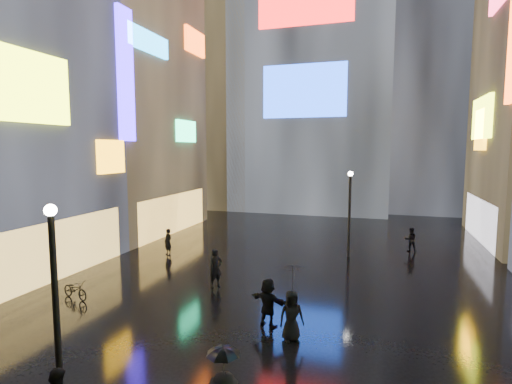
% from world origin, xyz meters
% --- Properties ---
extents(ground, '(140.00, 140.00, 0.00)m').
position_xyz_m(ground, '(0.00, 20.00, 0.00)').
color(ground, black).
rests_on(ground, ground).
extents(building_left_far, '(10.28, 12.00, 22.00)m').
position_xyz_m(building_left_far, '(-15.98, 26.00, 10.98)').
color(building_left_far, black).
rests_on(building_left_far, ground).
extents(tower_main, '(16.00, 14.20, 42.00)m').
position_xyz_m(tower_main, '(-3.00, 43.97, 21.01)').
color(tower_main, black).
rests_on(tower_main, ground).
extents(tower_flank_right, '(12.00, 12.00, 34.00)m').
position_xyz_m(tower_flank_right, '(9.00, 46.00, 17.00)').
color(tower_flank_right, black).
rests_on(tower_flank_right, ground).
extents(tower_flank_left, '(10.00, 10.00, 26.00)m').
position_xyz_m(tower_flank_left, '(-14.00, 42.00, 13.00)').
color(tower_flank_left, black).
rests_on(tower_flank_left, ground).
extents(lamp_near, '(0.30, 0.30, 5.20)m').
position_xyz_m(lamp_near, '(-3.39, 6.19, 2.94)').
color(lamp_near, black).
rests_on(lamp_near, ground).
extents(lamp_far, '(0.30, 0.30, 5.20)m').
position_xyz_m(lamp_far, '(2.50, 22.79, 2.94)').
color(lamp_far, black).
rests_on(lamp_far, ground).
extents(pedestrian_4, '(1.01, 0.89, 1.74)m').
position_xyz_m(pedestrian_4, '(1.46, 11.39, 0.87)').
color(pedestrian_4, black).
rests_on(pedestrian_4, ground).
extents(pedestrian_5, '(1.76, 1.06, 1.81)m').
position_xyz_m(pedestrian_5, '(0.40, 12.19, 0.90)').
color(pedestrian_5, black).
rests_on(pedestrian_5, ground).
extents(pedestrian_6, '(0.75, 0.79, 1.82)m').
position_xyz_m(pedestrian_6, '(-3.09, 15.50, 0.91)').
color(pedestrian_6, black).
rests_on(pedestrian_6, ground).
extents(pedestrian_7, '(0.80, 0.65, 1.52)m').
position_xyz_m(pedestrian_7, '(6.17, 25.30, 0.76)').
color(pedestrian_7, black).
rests_on(pedestrian_7, ground).
extents(umbrella_1, '(0.97, 0.97, 0.62)m').
position_xyz_m(umbrella_1, '(1.13, 6.06, 2.06)').
color(umbrella_1, black).
rests_on(umbrella_1, pedestrian_2).
extents(umbrella_2, '(1.41, 1.40, 0.91)m').
position_xyz_m(umbrella_2, '(1.46, 11.39, 2.19)').
color(umbrella_2, black).
rests_on(umbrella_2, pedestrian_4).
extents(bicycle, '(1.67, 0.94, 0.83)m').
position_xyz_m(bicycle, '(-8.36, 12.29, 0.42)').
color(bicycle, black).
rests_on(bicycle, ground).
extents(pedestrian_8, '(0.70, 0.59, 1.63)m').
position_xyz_m(pedestrian_8, '(-8.15, 19.92, 0.81)').
color(pedestrian_8, black).
rests_on(pedestrian_8, ground).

